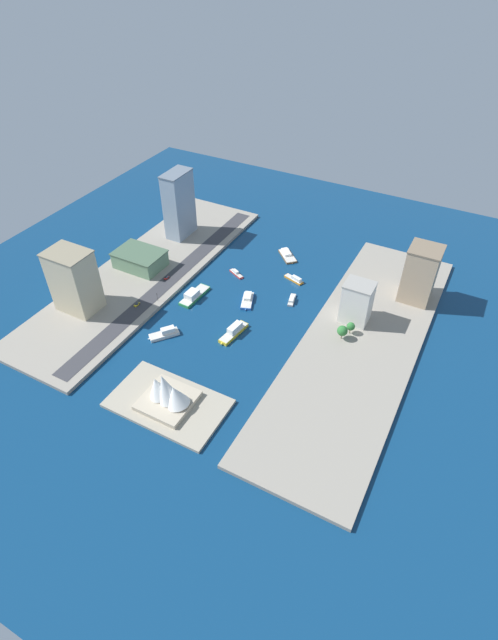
# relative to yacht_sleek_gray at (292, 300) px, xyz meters

# --- Properties ---
(ground_plane) EXTENTS (440.00, 440.00, 0.00)m
(ground_plane) POSITION_rel_yacht_sleek_gray_xyz_m (27.24, 21.75, -1.35)
(ground_plane) COLOR navy
(quay_west) EXTENTS (70.00, 240.00, 2.62)m
(quay_west) POSITION_rel_yacht_sleek_gray_xyz_m (-58.25, 21.75, -0.04)
(quay_west) COLOR gray
(quay_west) RESTS_ON ground_plane
(quay_east) EXTENTS (70.00, 240.00, 2.62)m
(quay_east) POSITION_rel_yacht_sleek_gray_xyz_m (112.73, 21.75, -0.04)
(quay_east) COLOR gray
(quay_east) RESTS_ON ground_plane
(peninsula_point) EXTENTS (66.21, 39.13, 2.00)m
(peninsula_point) POSITION_rel_yacht_sleek_gray_xyz_m (22.70, 119.62, -0.35)
(peninsula_point) COLOR #A89E89
(peninsula_point) RESTS_ON ground_plane
(road_strip) EXTENTS (12.29, 228.00, 0.15)m
(road_strip) POSITION_rel_yacht_sleek_gray_xyz_m (89.62, 21.75, 1.34)
(road_strip) COLOR #38383D
(road_strip) RESTS_ON quay_east
(yacht_sleek_gray) EXTENTS (7.00, 15.17, 3.43)m
(yacht_sleek_gray) POSITION_rel_yacht_sleek_gray_xyz_m (0.00, 0.00, 0.00)
(yacht_sleek_gray) COLOR #999EA3
(yacht_sleek_gray) RESTS_ON ground_plane
(tugboat_red) EXTENTS (14.53, 9.14, 3.22)m
(tugboat_red) POSITION_rel_yacht_sleek_gray_xyz_m (51.16, -9.98, -0.22)
(tugboat_red) COLOR red
(tugboat_red) RESTS_ON ground_plane
(ferry_yellow_fast) EXTENTS (9.70, 26.61, 6.81)m
(ferry_yellow_fast) POSITION_rel_yacht_sleek_gray_xyz_m (19.19, 50.15, 1.12)
(ferry_yellow_fast) COLOR yellow
(ferry_yellow_fast) RESTS_ON ground_plane
(water_taxi_orange) EXTENTS (17.04, 8.90, 4.09)m
(water_taxi_orange) POSITION_rel_yacht_sleek_gray_xyz_m (8.47, -23.73, 0.15)
(water_taxi_orange) COLOR orange
(water_taxi_orange) RESTS_ON ground_plane
(ferry_white_commuter) EXTENTS (17.16, 19.31, 5.75)m
(ferry_white_commuter) POSITION_rel_yacht_sleek_gray_xyz_m (58.33, 72.83, 0.65)
(ferry_white_commuter) COLOR silver
(ferry_white_commuter) RESTS_ON ground_plane
(catamaran_blue) EXTENTS (13.67, 20.86, 4.21)m
(catamaran_blue) POSITION_rel_yacht_sleek_gray_xyz_m (27.77, 15.27, 0.17)
(catamaran_blue) COLOR blue
(catamaran_blue) RESTS_ON ground_plane
(barge_flat_brown) EXTENTS (20.73, 20.81, 3.46)m
(barge_flat_brown) POSITION_rel_yacht_sleek_gray_xyz_m (27.31, -51.53, -0.06)
(barge_flat_brown) COLOR brown
(barge_flat_brown) RESTS_ON ground_plane
(ferry_green_doubledeck) EXTENTS (9.79, 29.47, 6.65)m
(ferry_green_doubledeck) POSITION_rel_yacht_sleek_gray_xyz_m (63.95, 29.80, 1.00)
(ferry_green_doubledeck) COLOR #2D8C4C
(ferry_green_doubledeck) RESTS_ON ground_plane
(hotel_broad_white) EXTENTS (19.15, 16.22, 29.54)m
(hotel_broad_white) POSITION_rel_yacht_sleek_gray_xyz_m (-46.54, 1.59, 16.07)
(hotel_broad_white) COLOR silver
(hotel_broad_white) RESTS_ON quay_west
(terminal_long_green) EXTENTS (36.82, 26.53, 12.72)m
(terminal_long_green) POSITION_rel_yacht_sleek_gray_xyz_m (120.12, 18.11, 7.66)
(terminal_long_green) COLOR slate
(terminal_long_green) RESTS_ON quay_east
(apartment_midrise_tan) EXTENTS (21.64, 21.71, 41.01)m
(apartment_midrise_tan) POSITION_rel_yacht_sleek_gray_xyz_m (-76.41, -41.79, 21.80)
(apartment_midrise_tan) COLOR tan
(apartment_midrise_tan) RESTS_ON quay_west
(tower_tall_glass) EXTENTS (14.94, 27.41, 54.69)m
(tower_tall_glass) POSITION_rel_yacht_sleek_gray_xyz_m (119.63, -37.26, 28.65)
(tower_tall_glass) COLOR #8C9EB2
(tower_tall_glass) RESTS_ON quay_east
(office_block_beige) EXTENTS (28.72, 21.79, 44.61)m
(office_block_beige) POSITION_rel_yacht_sleek_gray_xyz_m (125.50, 78.35, 23.61)
(office_block_beige) COLOR #C6B793
(office_block_beige) RESTS_ON quay_east
(taxi_yellow_cab) EXTENTS (2.11, 4.78, 1.52)m
(taxi_yellow_cab) POSITION_rel_yacht_sleek_gray_xyz_m (92.35, 58.68, 2.17)
(taxi_yellow_cab) COLOR black
(taxi_yellow_cab) RESTS_ON road_strip
(pickup_red) EXTENTS (2.07, 4.52, 1.56)m
(pickup_red) POSITION_rel_yacht_sleek_gray_xyz_m (92.82, 22.54, 2.18)
(pickup_red) COLOR black
(pickup_red) RESTS_ON road_strip
(traffic_light_waterfront) EXTENTS (0.36, 0.36, 6.50)m
(traffic_light_waterfront) POSITION_rel_yacht_sleek_gray_xyz_m (82.62, 47.51, 5.61)
(traffic_light_waterfront) COLOR black
(traffic_light_waterfront) RESTS_ON quay_east
(opera_landmark) EXTENTS (28.87, 28.13, 22.01)m
(opera_landmark) POSITION_rel_yacht_sleek_gray_xyz_m (22.36, 119.62, 8.59)
(opera_landmark) COLOR #BCAD93
(opera_landmark) RESTS_ON peninsula_point
(park_tree_cluster) EXTENTS (9.28, 13.74, 10.09)m
(park_tree_cluster) POSITION_rel_yacht_sleek_gray_xyz_m (-46.63, 21.01, 7.63)
(park_tree_cluster) COLOR brown
(park_tree_cluster) RESTS_ON quay_west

